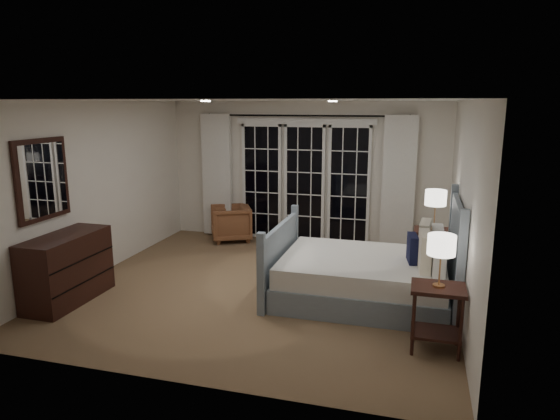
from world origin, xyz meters
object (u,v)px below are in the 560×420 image
(nightstand_left, at_px, (437,308))
(lamp_left, at_px, (442,246))
(lamp_right, at_px, (436,198))
(nightstand_right, at_px, (433,246))
(armchair, at_px, (231,223))
(dresser, at_px, (67,268))
(bed, at_px, (368,275))

(nightstand_left, xyz_separation_m, lamp_left, (0.00, -0.00, 0.65))
(nightstand_left, distance_m, lamp_right, 2.39)
(lamp_left, distance_m, lamp_right, 2.29)
(nightstand_right, bearing_deg, lamp_left, -89.94)
(armchair, bearing_deg, dresser, -42.94)
(nightstand_left, relative_size, armchair, 0.97)
(lamp_left, xyz_separation_m, lamp_right, (-0.00, 2.29, 0.05))
(armchair, bearing_deg, nightstand_left, 19.68)
(bed, xyz_separation_m, lamp_left, (0.80, -1.16, 0.78))
(nightstand_left, relative_size, lamp_right, 1.19)
(bed, relative_size, nightstand_right, 3.22)
(bed, relative_size, armchair, 3.19)
(nightstand_right, xyz_separation_m, lamp_left, (0.00, -2.29, 0.64))
(nightstand_right, height_order, lamp_left, lamp_left)
(nightstand_right, relative_size, dresser, 0.57)
(nightstand_left, bearing_deg, nightstand_right, 90.06)
(armchair, bearing_deg, lamp_right, 46.61)
(dresser, bearing_deg, armchair, 73.76)
(nightstand_left, xyz_separation_m, armchair, (-3.51, 3.34, -0.13))
(dresser, bearing_deg, bed, 16.20)
(lamp_left, bearing_deg, armchair, 136.39)
(bed, xyz_separation_m, nightstand_left, (0.80, -1.16, 0.12))
(lamp_right, bearing_deg, nightstand_right, 0.00)
(lamp_left, relative_size, dresser, 0.43)
(bed, distance_m, lamp_left, 1.61)
(armchair, height_order, dresser, dresser)
(lamp_right, bearing_deg, armchair, 163.32)
(bed, bearing_deg, armchair, 141.09)
(nightstand_left, height_order, dresser, dresser)
(bed, height_order, armchair, bed)
(bed, distance_m, armchair, 3.47)
(bed, bearing_deg, nightstand_right, 54.68)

